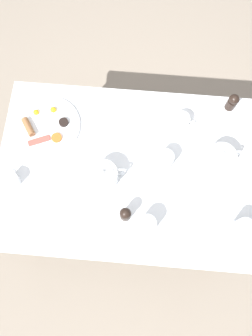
{
  "coord_description": "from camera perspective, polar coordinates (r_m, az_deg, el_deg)",
  "views": [
    {
      "loc": [
        -0.43,
        -0.04,
        2.14
      ],
      "look_at": [
        0.0,
        0.0,
        0.72
      ],
      "focal_mm": 35.0,
      "sensor_mm": 36.0,
      "label": 1
    }
  ],
  "objects": [
    {
      "name": "water_glass_tall",
      "position": [
        1.48,
        19.54,
        -9.81
      ],
      "size": [
        0.08,
        0.08,
        0.09
      ],
      "color": "white",
      "rests_on": "table"
    },
    {
      "name": "water_glass_short",
      "position": [
        1.48,
        6.75,
        1.45
      ],
      "size": [
        0.08,
        0.08,
        0.08
      ],
      "color": "white",
      "rests_on": "table"
    },
    {
      "name": "breakfast_plate",
      "position": [
        1.61,
        -13.75,
        7.17
      ],
      "size": [
        0.32,
        0.32,
        0.04
      ],
      "color": "white",
      "rests_on": "table"
    },
    {
      "name": "teapot_far",
      "position": [
        1.53,
        16.14,
        1.61
      ],
      "size": [
        0.13,
        0.2,
        0.11
      ],
      "rotation": [
        0.0,
        0.0,
        1.97
      ],
      "color": "white",
      "rests_on": "table"
    },
    {
      "name": "table",
      "position": [
        1.56,
        0.0,
        -0.94
      ],
      "size": [
        0.82,
        1.19,
        0.7
      ],
      "color": "silver",
      "rests_on": "ground_plane"
    },
    {
      "name": "creamer_jug",
      "position": [
        1.54,
        -19.16,
        -1.93
      ],
      "size": [
        0.08,
        0.06,
        0.06
      ],
      "color": "white",
      "rests_on": "table"
    },
    {
      "name": "pepper_grinder",
      "position": [
        1.4,
        -0.11,
        -8.07
      ],
      "size": [
        0.05,
        0.05,
        0.1
      ],
      "color": "black",
      "rests_on": "table"
    },
    {
      "name": "wine_glass_spare",
      "position": [
        1.4,
        3.65,
        -9.83
      ],
      "size": [
        0.08,
        0.08,
        0.09
      ],
      "color": "white",
      "rests_on": "table"
    },
    {
      "name": "teapot_near",
      "position": [
        1.45,
        -3.9,
        -1.32
      ],
      "size": [
        0.13,
        0.2,
        0.11
      ],
      "rotation": [
        0.0,
        0.0,
        1.91
      ],
      "color": "white",
      "rests_on": "table"
    },
    {
      "name": "ground_plane",
      "position": [
        2.18,
        0.0,
        -5.58
      ],
      "size": [
        8.0,
        8.0,
        0.0
      ],
      "primitive_type": "plane",
      "color": "gray"
    },
    {
      "name": "teacup_with_saucer_left",
      "position": [
        1.58,
        9.53,
        8.04
      ],
      "size": [
        0.16,
        0.16,
        0.06
      ],
      "color": "white",
      "rests_on": "table"
    },
    {
      "name": "knife_by_plate",
      "position": [
        1.47,
        9.71,
        -7.6
      ],
      "size": [
        0.22,
        0.05,
        0.0
      ],
      "rotation": [
        0.0,
        0.0,
        4.88
      ],
      "color": "silver",
      "rests_on": "table"
    },
    {
      "name": "fork_by_plate",
      "position": [
        1.47,
        -10.33,
        -7.85
      ],
      "size": [
        0.12,
        0.15,
        0.0
      ],
      "rotation": [
        0.0,
        0.0,
        0.65
      ],
      "color": "silver",
      "rests_on": "table"
    },
    {
      "name": "salt_grinder",
      "position": [
        1.65,
        18.04,
        10.9
      ],
      "size": [
        0.05,
        0.05,
        0.1
      ],
      "color": "black",
      "rests_on": "table"
    }
  ]
}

